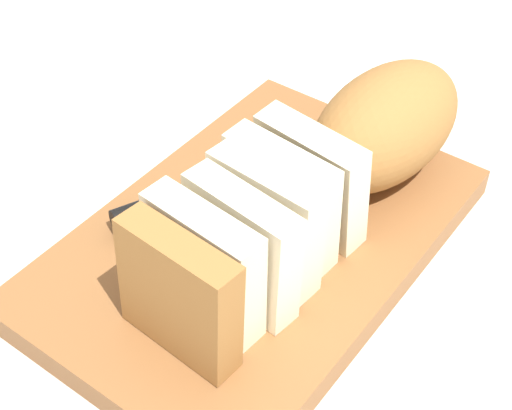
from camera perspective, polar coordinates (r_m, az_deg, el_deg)
ground_plane at (r=0.65m, az=-0.00°, el=-3.58°), size 3.00×3.00×0.00m
cutting_board at (r=0.64m, az=-0.00°, el=-2.79°), size 0.37×0.24×0.03m
bread_loaf at (r=0.62m, az=5.16°, el=2.41°), size 0.35×0.12×0.10m
bread_knife at (r=0.65m, az=-5.26°, el=0.22°), size 0.26×0.13×0.02m
crumb_near_knife at (r=0.65m, az=3.05°, el=-0.59°), size 0.00×0.00×0.00m
crumb_near_loaf at (r=0.66m, az=5.03°, el=0.25°), size 0.01×0.01×0.01m
crumb_stray_left at (r=0.62m, az=0.48°, el=-3.27°), size 0.01×0.01×0.01m
crumb_stray_right at (r=0.64m, az=-0.83°, el=-1.38°), size 0.01×0.01×0.01m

